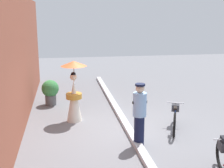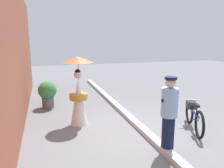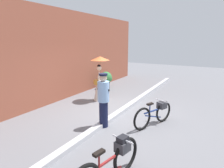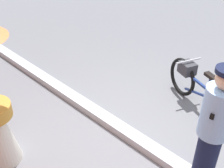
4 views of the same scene
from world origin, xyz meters
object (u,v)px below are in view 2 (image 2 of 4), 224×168
(person_officer, at_px, (169,113))
(potted_plant_by_door, at_px, (48,92))
(bicycle_far_side, at_px, (194,115))
(person_with_parasol, at_px, (78,91))

(person_officer, height_order, potted_plant_by_door, person_officer)
(person_officer, xyz_separation_m, potted_plant_by_door, (3.92, 2.32, -0.32))
(bicycle_far_side, height_order, person_with_parasol, person_with_parasol)
(person_with_parasol, bearing_deg, person_officer, -143.73)
(person_officer, height_order, person_with_parasol, person_with_parasol)
(potted_plant_by_door, bearing_deg, person_officer, -149.41)
(person_officer, bearing_deg, potted_plant_by_door, 30.59)
(bicycle_far_side, xyz_separation_m, person_with_parasol, (1.23, 2.82, 0.56))
(person_with_parasol, bearing_deg, bicycle_far_side, -113.54)
(bicycle_far_side, bearing_deg, potted_plant_by_door, 49.68)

